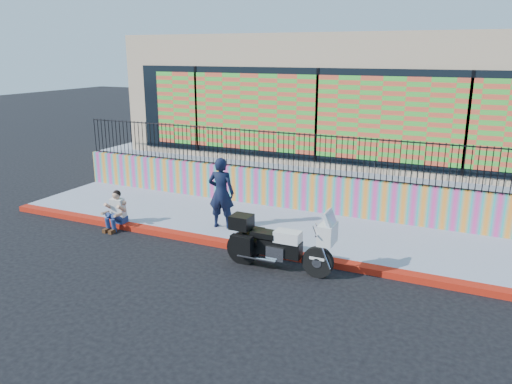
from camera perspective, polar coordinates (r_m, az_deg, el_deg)
The scene contains 10 objects.
ground at distance 12.21m, azimuth 0.35°, elevation -6.93°, with size 90.00×90.00×0.00m, color black.
red_curb at distance 12.18m, azimuth 0.35°, elevation -6.60°, with size 16.00×0.30×0.15m, color #B3160C.
sidewalk at distance 13.60m, azimuth 3.26°, elevation -4.19°, with size 16.00×3.00×0.15m, color gray.
mural_wall at distance 14.83m, azimuth 5.60°, elevation 0.01°, with size 16.00×0.20×1.10m, color #D9398E.
metal_fence at distance 14.56m, azimuth 5.72°, elevation 4.37°, with size 15.80×0.04×1.20m, color black, non-canonical shape.
elevated_platform at distance 19.60m, azimuth 10.62°, elevation 3.47°, with size 16.00×10.00×1.25m, color gray.
storefront_building at distance 19.02m, azimuth 10.86°, elevation 11.09°, with size 14.00×8.06×4.00m.
police_motorcycle at distance 11.09m, azimuth 2.50°, elevation -5.77°, with size 2.47×0.82×1.54m.
police_officer at distance 13.22m, azimuth -4.00°, elevation -0.10°, with size 0.70×0.46×1.91m, color black.
seated_man at distance 14.10m, azimuth -15.83°, elevation -2.43°, with size 0.54×0.71×1.06m.
Camera 1 is at (4.70, -10.23, 4.71)m, focal length 35.00 mm.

